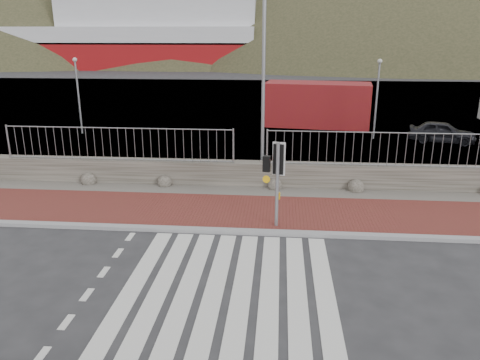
# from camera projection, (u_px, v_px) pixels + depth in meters

# --- Properties ---
(ground) EXTENTS (220.00, 220.00, 0.00)m
(ground) POSITION_uv_depth(u_px,v_px,m) (228.00, 289.00, 10.25)
(ground) COLOR #28282B
(ground) RESTS_ON ground
(sidewalk_far) EXTENTS (40.00, 3.00, 0.08)m
(sidewalk_far) POSITION_uv_depth(u_px,v_px,m) (244.00, 212.00, 14.52)
(sidewalk_far) COLOR brown
(sidewalk_far) RESTS_ON ground
(kerb_far) EXTENTS (40.00, 0.25, 0.12)m
(kerb_far) POSITION_uv_depth(u_px,v_px,m) (240.00, 232.00, 13.09)
(kerb_far) COLOR gray
(kerb_far) RESTS_ON ground
(zebra_crossing) EXTENTS (4.62, 5.60, 0.01)m
(zebra_crossing) POSITION_uv_depth(u_px,v_px,m) (228.00, 289.00, 10.25)
(zebra_crossing) COLOR silver
(zebra_crossing) RESTS_ON ground
(gravel_strip) EXTENTS (40.00, 1.50, 0.06)m
(gravel_strip) POSITION_uv_depth(u_px,v_px,m) (249.00, 192.00, 16.42)
(gravel_strip) COLOR #59544C
(gravel_strip) RESTS_ON ground
(stone_wall) EXTENTS (40.00, 0.60, 0.90)m
(stone_wall) POSITION_uv_depth(u_px,v_px,m) (250.00, 174.00, 17.06)
(stone_wall) COLOR #454239
(stone_wall) RESTS_ON ground
(railing) EXTENTS (18.07, 0.07, 1.22)m
(railing) POSITION_uv_depth(u_px,v_px,m) (250.00, 138.00, 16.50)
(railing) COLOR gray
(railing) RESTS_ON stone_wall
(quay) EXTENTS (120.00, 40.00, 0.50)m
(quay) POSITION_uv_depth(u_px,v_px,m) (267.00, 104.00, 36.77)
(quay) COLOR #4C4C4F
(quay) RESTS_ON ground
(water) EXTENTS (220.00, 50.00, 0.05)m
(water) POSITION_uv_depth(u_px,v_px,m) (275.00, 70.00, 70.02)
(water) COLOR #3F4C54
(water) RESTS_ON ground
(ferry) EXTENTS (50.00, 16.00, 20.00)m
(ferry) POSITION_uv_depth(u_px,v_px,m) (122.00, 33.00, 75.20)
(ferry) COLOR maroon
(ferry) RESTS_ON ground
(hills_backdrop) EXTENTS (254.00, 90.00, 100.00)m
(hills_backdrop) POSITION_uv_depth(u_px,v_px,m) (306.00, 172.00, 100.15)
(hills_backdrop) COLOR #30321E
(hills_backdrop) RESTS_ON ground
(traffic_signal_far) EXTENTS (0.62, 0.31, 2.52)m
(traffic_signal_far) POSITION_uv_depth(u_px,v_px,m) (276.00, 167.00, 12.93)
(traffic_signal_far) COLOR gray
(traffic_signal_far) RESTS_ON ground
(streetlight) EXTENTS (1.59, 0.31, 7.47)m
(streetlight) POSITION_uv_depth(u_px,v_px,m) (267.00, 67.00, 16.63)
(streetlight) COLOR gray
(streetlight) RESTS_ON ground
(shipping_container) EXTENTS (6.45, 3.40, 2.56)m
(shipping_container) POSITION_uv_depth(u_px,v_px,m) (317.00, 104.00, 27.99)
(shipping_container) COLOR maroon
(shipping_container) RESTS_ON ground
(car_a) EXTENTS (3.45, 2.11, 1.10)m
(car_a) POSITION_uv_depth(u_px,v_px,m) (442.00, 132.00, 23.80)
(car_a) COLOR black
(car_a) RESTS_ON ground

